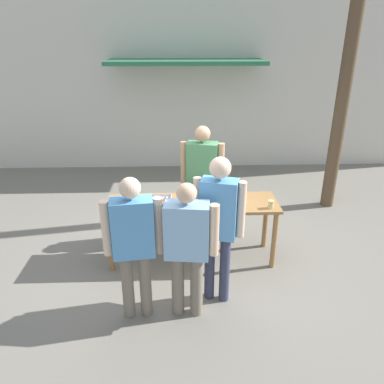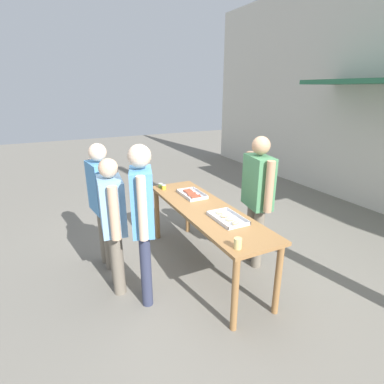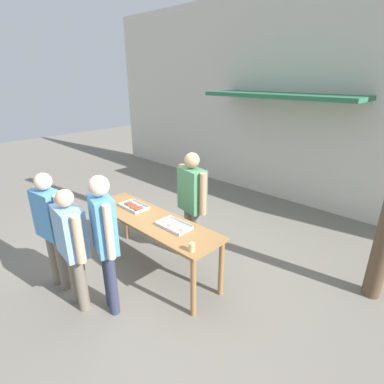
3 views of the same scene
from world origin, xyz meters
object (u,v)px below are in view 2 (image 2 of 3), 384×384
condiment_jar_ketchup (164,187)px  person_customer_waiting_in_line (113,216)px  condiment_jar_mustard (161,186)px  person_server_behind_table (258,192)px  person_customer_with_cup (143,212)px  food_tray_sausages (192,194)px  food_tray_buns (227,218)px  person_customer_holding_hotdog (102,197)px  beer_cup (238,243)px

condiment_jar_ketchup → person_customer_waiting_in_line: bearing=-48.4°
condiment_jar_mustard → condiment_jar_ketchup: bearing=9.3°
person_server_behind_table → person_customer_with_cup: (0.09, -1.55, 0.04)m
person_server_behind_table → food_tray_sausages: bearing=-127.3°
food_tray_buns → person_customer_holding_hotdog: person_customer_holding_hotdog is taller
food_tray_sausages → person_customer_waiting_in_line: bearing=-71.4°
person_server_behind_table → person_customer_waiting_in_line: (-0.27, -1.79, -0.10)m
beer_cup → person_customer_holding_hotdog: 1.90m
beer_cup → person_server_behind_table: (-0.84, 0.87, 0.12)m
person_customer_with_cup → beer_cup: bearing=-121.4°
person_server_behind_table → person_customer_waiting_in_line: person_server_behind_table is taller
condiment_jar_ketchup → person_customer_with_cup: (1.18, -0.69, 0.18)m
beer_cup → person_customer_with_cup: 1.02m
condiment_jar_ketchup → person_server_behind_table: person_server_behind_table is taller
food_tray_buns → condiment_jar_ketchup: condiment_jar_ketchup is taller
food_tray_sausages → condiment_jar_ketchup: condiment_jar_ketchup is taller
condiment_jar_mustard → person_server_behind_table: size_ratio=0.04×
person_server_behind_table → person_customer_with_cup: bearing=-76.1°
food_tray_buns → person_customer_with_cup: 0.98m
beer_cup → person_customer_holding_hotdog: bearing=-150.9°
condiment_jar_ketchup → beer_cup: size_ratio=0.66×
person_customer_waiting_in_line → condiment_jar_mustard: bearing=-38.6°
condiment_jar_ketchup → person_customer_holding_hotdog: size_ratio=0.04×
person_server_behind_table → person_customer_holding_hotdog: (-0.83, -1.80, -0.05)m
person_customer_with_cup → person_server_behind_table: bearing=-70.3°
condiment_jar_ketchup → food_tray_buns: bearing=10.9°
person_server_behind_table → person_customer_holding_hotdog: bearing=-103.9°
food_tray_sausages → person_server_behind_table: size_ratio=0.26×
food_tray_buns → beer_cup: (0.59, -0.27, 0.04)m
food_tray_sausages → beer_cup: (1.51, -0.27, 0.04)m
food_tray_sausages → condiment_jar_ketchup: bearing=-148.7°
food_tray_buns → condiment_jar_ketchup: (-1.34, -0.26, 0.02)m
person_customer_waiting_in_line → food_tray_sausages: bearing=-65.1°
food_tray_buns → person_customer_with_cup: size_ratio=0.27×
food_tray_sausages → person_customer_holding_hotdog: 1.21m
person_server_behind_table → person_customer_with_cup: 1.55m
food_tray_sausages → condiment_jar_ketchup: (-0.42, -0.26, 0.02)m
food_tray_buns → person_customer_holding_hotdog: size_ratio=0.29×
food_tray_sausages → condiment_jar_mustard: bearing=-152.2°
person_customer_holding_hotdog → person_customer_with_cup: 0.95m
food_tray_sausages → beer_cup: 1.53m
food_tray_buns → beer_cup: 0.65m
person_customer_holding_hotdog → person_customer_waiting_in_line: bearing=173.0°
food_tray_buns → condiment_jar_mustard: bearing=-169.2°
condiment_jar_ketchup → person_customer_with_cup: person_customer_with_cup is taller
condiment_jar_ketchup → person_customer_with_cup: bearing=-30.2°
beer_cup → person_customer_holding_hotdog: (-1.66, -0.93, 0.07)m
food_tray_sausages → condiment_jar_mustard: (-0.52, -0.27, 0.02)m
person_server_behind_table → person_customer_holding_hotdog: 1.98m
person_customer_with_cup → person_customer_waiting_in_line: (-0.36, -0.24, -0.14)m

